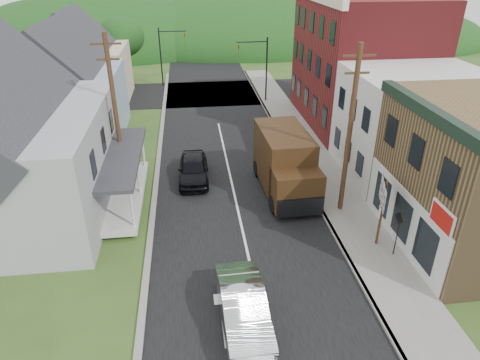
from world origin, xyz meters
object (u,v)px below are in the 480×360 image
object	(u,v)px
warning_sign	(398,228)
silver_sedan	(244,309)
dark_sedan	(193,169)
delivery_van	(285,164)
route_sign_cluster	(382,204)

from	to	relation	value
warning_sign	silver_sedan	bearing A→B (deg)	-165.81
dark_sedan	silver_sedan	bearing A→B (deg)	-81.21
dark_sedan	warning_sign	xyz separation A→B (m)	(9.00, -8.89, 0.87)
delivery_van	warning_sign	bearing A→B (deg)	-63.82
dark_sedan	delivery_van	distance (m)	5.81
silver_sedan	delivery_van	world-z (taller)	delivery_van
silver_sedan	delivery_van	size ratio (longest dim) A/B	0.73
dark_sedan	delivery_van	world-z (taller)	delivery_van
delivery_van	route_sign_cluster	bearing A→B (deg)	-63.45
dark_sedan	route_sign_cluster	distance (m)	11.77
delivery_van	warning_sign	distance (m)	7.73
silver_sedan	delivery_van	distance (m)	10.75
silver_sedan	delivery_van	bearing A→B (deg)	67.34
silver_sedan	dark_sedan	bearing A→B (deg)	95.21
dark_sedan	route_sign_cluster	bearing A→B (deg)	-41.43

